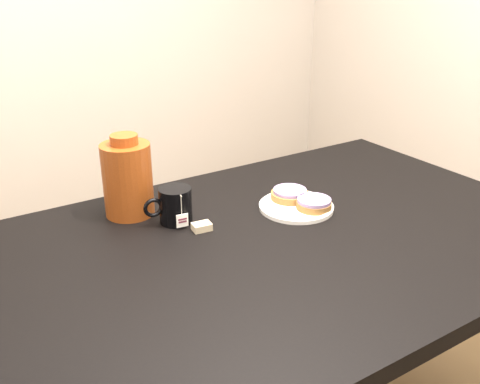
{
  "coord_description": "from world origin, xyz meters",
  "views": [
    {
      "loc": [
        -0.69,
        -0.89,
        1.35
      ],
      "look_at": [
        -0.02,
        0.16,
        0.81
      ],
      "focal_mm": 40.0,
      "sensor_mm": 36.0,
      "label": 1
    }
  ],
  "objects_px": {
    "plate": "(296,206)",
    "teabag_pouch": "(202,227)",
    "bagel_front": "(314,204)",
    "table": "(281,266)",
    "bagel_back": "(290,194)",
    "bagel_package": "(127,178)",
    "mug": "(175,205)"
  },
  "relations": [
    {
      "from": "bagel_front",
      "to": "teabag_pouch",
      "type": "bearing_deg",
      "value": 167.07
    },
    {
      "from": "table",
      "to": "teabag_pouch",
      "type": "height_order",
      "value": "teabag_pouch"
    },
    {
      "from": "table",
      "to": "mug",
      "type": "distance_m",
      "value": 0.3
    },
    {
      "from": "table",
      "to": "teabag_pouch",
      "type": "distance_m",
      "value": 0.22
    },
    {
      "from": "teabag_pouch",
      "to": "table",
      "type": "bearing_deg",
      "value": -40.96
    },
    {
      "from": "table",
      "to": "teabag_pouch",
      "type": "relative_size",
      "value": 31.11
    },
    {
      "from": "plate",
      "to": "teabag_pouch",
      "type": "bearing_deg",
      "value": 174.51
    },
    {
      "from": "bagel_front",
      "to": "table",
      "type": "bearing_deg",
      "value": -157.77
    },
    {
      "from": "table",
      "to": "bagel_back",
      "type": "xyz_separation_m",
      "value": [
        0.13,
        0.14,
        0.11
      ]
    },
    {
      "from": "plate",
      "to": "bagel_front",
      "type": "distance_m",
      "value": 0.05
    },
    {
      "from": "bagel_front",
      "to": "teabag_pouch",
      "type": "distance_m",
      "value": 0.3
    },
    {
      "from": "plate",
      "to": "bagel_front",
      "type": "relative_size",
      "value": 1.53
    },
    {
      "from": "mug",
      "to": "table",
      "type": "bearing_deg",
      "value": -41.2
    },
    {
      "from": "mug",
      "to": "plate",
      "type": "bearing_deg",
      "value": -11.35
    },
    {
      "from": "plate",
      "to": "teabag_pouch",
      "type": "relative_size",
      "value": 4.35
    },
    {
      "from": "bagel_package",
      "to": "mug",
      "type": "bearing_deg",
      "value": -54.72
    },
    {
      "from": "teabag_pouch",
      "to": "bagel_back",
      "type": "bearing_deg",
      "value": 3.25
    },
    {
      "from": "bagel_front",
      "to": "mug",
      "type": "bearing_deg",
      "value": 156.52
    },
    {
      "from": "plate",
      "to": "bagel_back",
      "type": "bearing_deg",
      "value": 76.59
    },
    {
      "from": "bagel_front",
      "to": "mug",
      "type": "distance_m",
      "value": 0.36
    },
    {
      "from": "plate",
      "to": "bagel_back",
      "type": "distance_m",
      "value": 0.05
    },
    {
      "from": "bagel_back",
      "to": "bagel_package",
      "type": "bearing_deg",
      "value": 156.83
    },
    {
      "from": "plate",
      "to": "bagel_package",
      "type": "height_order",
      "value": "bagel_package"
    },
    {
      "from": "bagel_back",
      "to": "bagel_package",
      "type": "xyz_separation_m",
      "value": [
        -0.39,
        0.17,
        0.07
      ]
    },
    {
      "from": "plate",
      "to": "bagel_front",
      "type": "height_order",
      "value": "bagel_front"
    },
    {
      "from": "table",
      "to": "bagel_package",
      "type": "bearing_deg",
      "value": 129.64
    },
    {
      "from": "table",
      "to": "teabag_pouch",
      "type": "xyz_separation_m",
      "value": [
        -0.15,
        0.13,
        0.09
      ]
    },
    {
      "from": "table",
      "to": "bagel_front",
      "type": "xyz_separation_m",
      "value": [
        0.15,
        0.06,
        0.11
      ]
    },
    {
      "from": "bagel_back",
      "to": "teabag_pouch",
      "type": "distance_m",
      "value": 0.28
    },
    {
      "from": "plate",
      "to": "table",
      "type": "bearing_deg",
      "value": -140.29
    },
    {
      "from": "mug",
      "to": "teabag_pouch",
      "type": "bearing_deg",
      "value": -58.69
    },
    {
      "from": "bagel_front",
      "to": "mug",
      "type": "height_order",
      "value": "mug"
    }
  ]
}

